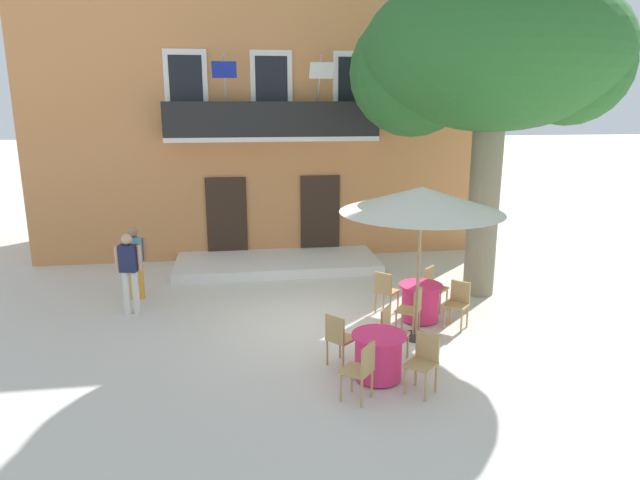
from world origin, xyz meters
TOP-DOWN VIEW (x-y plane):
  - ground_plane at (0.00, 0.00)m, footprint 120.00×120.00m
  - building_facade at (-0.65, 6.99)m, footprint 13.00×5.09m
  - entrance_step_platform at (-0.65, 3.92)m, footprint 5.29×2.17m
  - plane_tree at (3.69, 1.29)m, footprint 5.69×5.00m
  - cafe_table_near_tree at (0.49, -2.46)m, footprint 0.86×0.86m
  - cafe_chair_near_tree_0 at (0.08, -3.09)m, footprint 0.56×0.56m
  - cafe_chair_near_tree_1 at (1.06, -2.95)m, footprint 0.57×0.57m
  - cafe_chair_near_tree_2 at (0.87, -1.81)m, footprint 0.56×0.56m
  - cafe_chair_near_tree_3 at (-0.05, -1.94)m, footprint 0.56×0.56m
  - cafe_table_middle at (1.92, -0.18)m, footprint 0.86×0.86m
  - cafe_chair_middle_0 at (2.39, 0.40)m, footprint 0.57×0.57m
  - cafe_chair_middle_1 at (1.32, 0.28)m, footprint 0.57×0.57m
  - cafe_chair_middle_2 at (1.54, -0.84)m, footprint 0.56×0.56m
  - cafe_chair_middle_3 at (2.54, -0.62)m, footprint 0.56×0.56m
  - cafe_umbrella at (1.57, -1.04)m, footprint 2.90×2.90m
  - pedestrian_near_entrance at (-3.92, 1.97)m, footprint 0.53×0.40m
  - pedestrian_mid_plaza at (-3.88, 1.04)m, footprint 0.53×0.29m

SIDE VIEW (x-z plane):
  - ground_plane at x=0.00m, z-range 0.00..0.00m
  - entrance_step_platform at x=-0.65m, z-range 0.00..0.25m
  - cafe_table_near_tree at x=0.49m, z-range 0.01..0.77m
  - cafe_table_middle at x=1.92m, z-range 0.01..0.77m
  - cafe_chair_near_tree_0 at x=0.08m, z-range 0.07..0.98m
  - cafe_chair_near_tree_1 at x=1.06m, z-range 0.07..0.98m
  - cafe_chair_near_tree_2 at x=0.87m, z-range 0.07..0.98m
  - cafe_chair_near_tree_3 at x=-0.05m, z-range 0.07..0.98m
  - cafe_chair_middle_0 at x=2.39m, z-range 0.07..0.98m
  - cafe_chair_middle_1 at x=1.32m, z-range 0.07..0.98m
  - cafe_chair_middle_2 at x=1.54m, z-range 0.07..0.98m
  - cafe_chair_middle_3 at x=2.54m, z-range 0.07..0.98m
  - pedestrian_near_entrance at x=-3.92m, z-range 0.11..1.76m
  - pedestrian_mid_plaza at x=-3.88m, z-range 0.11..1.82m
  - cafe_umbrella at x=1.57m, z-range 1.19..4.04m
  - building_facade at x=-0.65m, z-range 0.00..7.50m
  - plane_tree at x=3.69m, z-range 1.68..8.68m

